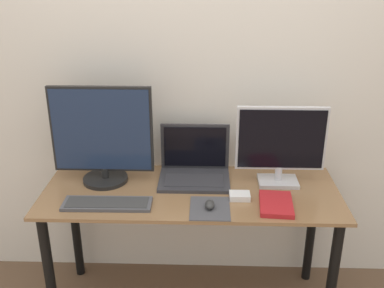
{
  "coord_description": "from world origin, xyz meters",
  "views": [
    {
      "loc": [
        0.07,
        -1.69,
        1.78
      ],
      "look_at": [
        0.0,
        0.32,
        0.94
      ],
      "focal_mm": 42.0,
      "sensor_mm": 36.0,
      "label": 1
    }
  ],
  "objects_px": {
    "laptop": "(195,166)",
    "mouse": "(210,204)",
    "keyboard": "(107,204)",
    "book": "(276,204)",
    "monitor_right": "(281,144)",
    "power_brick": "(240,196)",
    "monitor_left": "(102,137)"
  },
  "relations": [
    {
      "from": "laptop",
      "to": "mouse",
      "type": "relative_size",
      "value": 5.08
    },
    {
      "from": "keyboard",
      "to": "mouse",
      "type": "bearing_deg",
      "value": -1.91
    },
    {
      "from": "mouse",
      "to": "book",
      "type": "distance_m",
      "value": 0.31
    },
    {
      "from": "monitor_right",
      "to": "power_brick",
      "type": "distance_m",
      "value": 0.33
    },
    {
      "from": "monitor_right",
      "to": "power_brick",
      "type": "relative_size",
      "value": 4.49
    },
    {
      "from": "keyboard",
      "to": "laptop",
      "type": "bearing_deg",
      "value": 37.19
    },
    {
      "from": "mouse",
      "to": "book",
      "type": "height_order",
      "value": "mouse"
    },
    {
      "from": "monitor_left",
      "to": "monitor_right",
      "type": "height_order",
      "value": "monitor_left"
    },
    {
      "from": "keyboard",
      "to": "mouse",
      "type": "height_order",
      "value": "mouse"
    },
    {
      "from": "monitor_left",
      "to": "monitor_right",
      "type": "bearing_deg",
      "value": 0.0
    },
    {
      "from": "monitor_right",
      "to": "mouse",
      "type": "distance_m",
      "value": 0.48
    },
    {
      "from": "book",
      "to": "power_brick",
      "type": "bearing_deg",
      "value": 158.11
    },
    {
      "from": "monitor_left",
      "to": "book",
      "type": "bearing_deg",
      "value": -15.45
    },
    {
      "from": "monitor_right",
      "to": "power_brick",
      "type": "xyz_separation_m",
      "value": [
        -0.21,
        -0.17,
        -0.2
      ]
    },
    {
      "from": "laptop",
      "to": "monitor_right",
      "type": "bearing_deg",
      "value": -6.83
    },
    {
      "from": "monitor_right",
      "to": "keyboard",
      "type": "distance_m",
      "value": 0.89
    },
    {
      "from": "monitor_left",
      "to": "keyboard",
      "type": "bearing_deg",
      "value": -76.46
    },
    {
      "from": "keyboard",
      "to": "monitor_right",
      "type": "bearing_deg",
      "value": 16.92
    },
    {
      "from": "laptop",
      "to": "mouse",
      "type": "bearing_deg",
      "value": -76.19
    },
    {
      "from": "monitor_left",
      "to": "keyboard",
      "type": "xyz_separation_m",
      "value": [
        0.06,
        -0.25,
        -0.23
      ]
    },
    {
      "from": "keyboard",
      "to": "power_brick",
      "type": "height_order",
      "value": "power_brick"
    },
    {
      "from": "mouse",
      "to": "monitor_right",
      "type": "bearing_deg",
      "value": 37.41
    },
    {
      "from": "laptop",
      "to": "monitor_left",
      "type": "bearing_deg",
      "value": -173.63
    },
    {
      "from": "mouse",
      "to": "book",
      "type": "relative_size",
      "value": 0.31
    },
    {
      "from": "monitor_right",
      "to": "book",
      "type": "height_order",
      "value": "monitor_right"
    },
    {
      "from": "book",
      "to": "power_brick",
      "type": "height_order",
      "value": "power_brick"
    },
    {
      "from": "book",
      "to": "monitor_left",
      "type": "bearing_deg",
      "value": 164.55
    },
    {
      "from": "keyboard",
      "to": "power_brick",
      "type": "bearing_deg",
      "value": 7.66
    },
    {
      "from": "monitor_left",
      "to": "book",
      "type": "height_order",
      "value": "monitor_left"
    },
    {
      "from": "monitor_left",
      "to": "mouse",
      "type": "bearing_deg",
      "value": -26.43
    },
    {
      "from": "monitor_right",
      "to": "laptop",
      "type": "bearing_deg",
      "value": 173.17
    },
    {
      "from": "monitor_left",
      "to": "mouse",
      "type": "xyz_separation_m",
      "value": [
        0.54,
        -0.27,
        -0.22
      ]
    }
  ]
}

